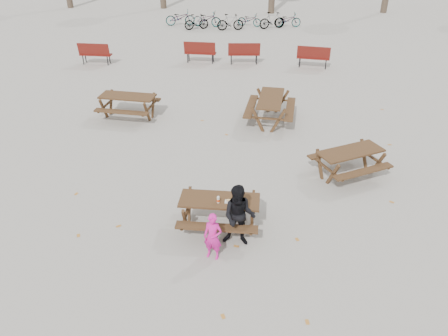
# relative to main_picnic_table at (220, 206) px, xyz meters

# --- Properties ---
(ground) EXTENTS (80.00, 80.00, 0.00)m
(ground) POSITION_rel_main_picnic_table_xyz_m (0.00, 0.00, -0.59)
(ground) COLOR gray
(ground) RESTS_ON ground
(main_picnic_table) EXTENTS (1.80, 1.45, 0.78)m
(main_picnic_table) POSITION_rel_main_picnic_table_xyz_m (0.00, 0.00, 0.00)
(main_picnic_table) COLOR #342313
(main_picnic_table) RESTS_ON ground
(food_tray) EXTENTS (0.18, 0.11, 0.03)m
(food_tray) POSITION_rel_main_picnic_table_xyz_m (0.22, -0.10, 0.21)
(food_tray) COLOR silver
(food_tray) RESTS_ON main_picnic_table
(bread_roll) EXTENTS (0.14, 0.06, 0.05)m
(bread_roll) POSITION_rel_main_picnic_table_xyz_m (0.22, -0.10, 0.25)
(bread_roll) COLOR tan
(bread_roll) RESTS_ON food_tray
(soda_bottle) EXTENTS (0.07, 0.07, 0.17)m
(soda_bottle) POSITION_rel_main_picnic_table_xyz_m (-0.01, -0.13, 0.26)
(soda_bottle) COLOR silver
(soda_bottle) RESTS_ON main_picnic_table
(child) EXTENTS (0.44, 0.34, 1.09)m
(child) POSITION_rel_main_picnic_table_xyz_m (-0.03, -1.03, -0.04)
(child) COLOR #E31C96
(child) RESTS_ON ground
(adult) EXTENTS (0.76, 0.61, 1.47)m
(adult) POSITION_rel_main_picnic_table_xyz_m (0.48, -0.53, 0.15)
(adult) COLOR black
(adult) RESTS_ON ground
(picnic_table_east) EXTENTS (2.28, 2.14, 0.77)m
(picnic_table_east) POSITION_rel_main_picnic_table_xyz_m (3.28, 2.63, -0.20)
(picnic_table_east) COLOR #342313
(picnic_table_east) RESTS_ON ground
(picnic_table_north) EXTENTS (2.03, 1.70, 0.82)m
(picnic_table_north) POSITION_rel_main_picnic_table_xyz_m (-3.86, 5.86, -0.18)
(picnic_table_north) COLOR #342313
(picnic_table_north) RESTS_ON ground
(picnic_table_far) EXTENTS (1.80, 2.16, 0.87)m
(picnic_table_far) POSITION_rel_main_picnic_table_xyz_m (1.09, 6.02, -0.15)
(picnic_table_far) COLOR #342313
(picnic_table_far) RESTS_ON ground
(park_bench_row) EXTENTS (11.80, 1.34, 1.03)m
(park_bench_row) POSITION_rel_main_picnic_table_xyz_m (-1.67, 12.28, -0.07)
(park_bench_row) COLOR maroon
(park_bench_row) RESTS_ON ground
(bicycle_row) EXTENTS (8.56, 2.13, 0.99)m
(bicycle_row) POSITION_rel_main_picnic_table_xyz_m (-1.61, 19.87, -0.12)
(bicycle_row) COLOR black
(bicycle_row) RESTS_ON ground
(fallen_leaves) EXTENTS (11.00, 11.00, 0.01)m
(fallen_leaves) POSITION_rel_main_picnic_table_xyz_m (0.50, 2.50, -0.58)
(fallen_leaves) COLOR #B5742B
(fallen_leaves) RESTS_ON ground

